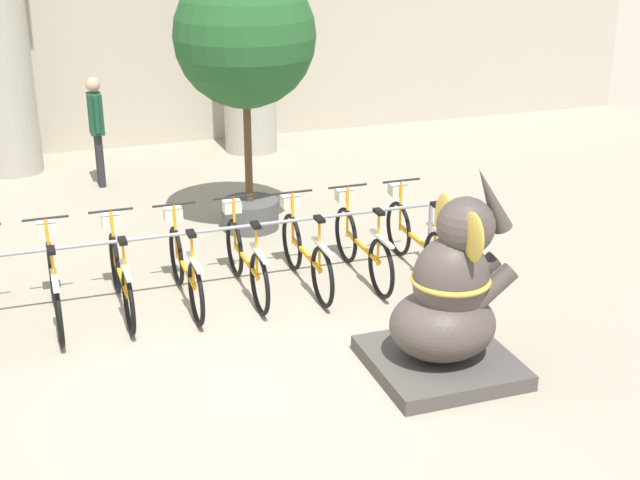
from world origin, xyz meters
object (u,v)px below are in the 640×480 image
Objects in this scene: potted_tree at (245,44)px; bicycle_1 at (54,284)px; person_pedestrian at (96,122)px; bicycle_7 at (416,238)px; elephant_statue at (449,304)px; bicycle_2 at (121,275)px; bicycle_4 at (246,258)px; bicycle_3 at (185,267)px; bicycle_6 at (362,245)px; bicycle_5 at (305,252)px.

bicycle_1 is at bearing -142.73° from potted_tree.
bicycle_1 is 4.70m from person_pedestrian.
person_pedestrian is 0.49× the size of potted_tree.
bicycle_1 is 4.12m from bicycle_7.
elephant_statue reaches higher than bicycle_1.
bicycle_2 is at bearing -93.49° from person_pedestrian.
potted_tree is (-0.75, 4.29, 1.78)m from elephant_statue.
potted_tree is at bearing 73.76° from bicycle_4.
bicycle_1 and bicycle_3 have the same top height.
potted_tree reaches higher than bicycle_3.
person_pedestrian is at bearing 86.51° from bicycle_2.
bicycle_3 is at bearing 179.55° from bicycle_6.
bicycle_2 and bicycle_3 have the same top height.
bicycle_1 is 2.75m from bicycle_5.
bicycle_5 is at bearing 179.75° from bicycle_7.
bicycle_5 is (1.37, -0.02, 0.00)m from bicycle_3.
bicycle_7 is (2.75, -0.03, 0.00)m from bicycle_3.
person_pedestrian is at bearing 78.07° from bicycle_1.
bicycle_2 is 2.75m from bicycle_6.
bicycle_1 is 0.69m from bicycle_2.
bicycle_2 and bicycle_4 have the same top height.
bicycle_1 is 1.00× the size of bicycle_4.
bicycle_2 is 1.00× the size of bicycle_7.
bicycle_2 is 0.52× the size of potted_tree.
bicycle_3 is at bearing -122.22° from potted_tree.
bicycle_4 and bicycle_5 have the same top height.
potted_tree is at bearing 126.15° from bicycle_7.
bicycle_1 is 1.00× the size of bicycle_7.
bicycle_2 is 1.00× the size of bicycle_4.
person_pedestrian is at bearing 95.15° from bicycle_3.
person_pedestrian reaches higher than bicycle_3.
bicycle_4 is 0.69m from bicycle_5.
elephant_statue is at bearing -107.99° from bicycle_7.
bicycle_5 is at bearing 105.76° from elephant_statue.
bicycle_4 is 1.06× the size of person_pedestrian.
bicycle_6 is at bearing -68.48° from potted_tree.
bicycle_5 is 0.52× the size of potted_tree.
bicycle_5 and bicycle_6 have the same top height.
elephant_statue is (3.39, -2.29, 0.27)m from bicycle_1.
bicycle_3 is 1.37m from bicycle_5.
bicycle_7 is 1.06× the size of person_pedestrian.
elephant_statue is (2.01, -2.29, 0.27)m from bicycle_3.
bicycle_2 is 3.45m from potted_tree.
potted_tree is at bearing 111.52° from bicycle_6.
person_pedestrian reaches higher than bicycle_1.
bicycle_1 is 1.06× the size of person_pedestrian.
bicycle_7 is 3.24m from potted_tree.
bicycle_6 is at bearing -0.81° from bicycle_2.
person_pedestrian is (-0.41, 4.56, 0.60)m from bicycle_3.
bicycle_2 is 1.00× the size of bicycle_5.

